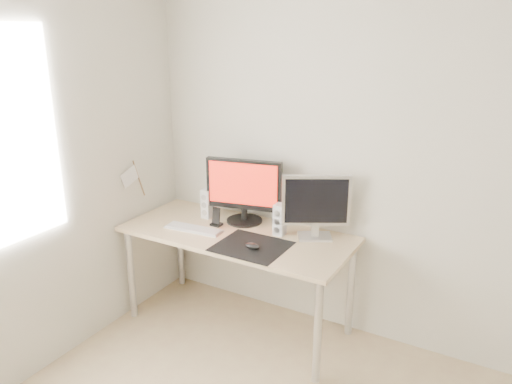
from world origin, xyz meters
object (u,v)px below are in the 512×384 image
at_px(speaker_right, 280,220).
at_px(keyboard, 194,229).
at_px(desk, 237,243).
at_px(phone_dock, 216,220).
at_px(mouse, 252,246).
at_px(main_monitor, 244,189).
at_px(speaker_left, 207,204).
at_px(second_monitor, 316,204).

height_order(speaker_right, keyboard, speaker_right).
height_order(desk, keyboard, keyboard).
relative_size(desk, phone_dock, 11.79).
distance_m(mouse, main_monitor, 0.52).
bearing_deg(main_monitor, speaker_left, -169.22).
distance_m(main_monitor, speaker_left, 0.32).
xyz_separation_m(desk, second_monitor, (0.50, 0.18, 0.32)).
distance_m(mouse, speaker_right, 0.31).
height_order(mouse, main_monitor, main_monitor).
height_order(desk, second_monitor, second_monitor).
bearing_deg(speaker_right, phone_dock, -170.52).
bearing_deg(desk, speaker_left, 158.56).
relative_size(speaker_left, speaker_right, 1.00).
height_order(main_monitor, second_monitor, main_monitor).
height_order(mouse, speaker_left, speaker_left).
distance_m(mouse, phone_dock, 0.47).
distance_m(second_monitor, keyboard, 0.87).
distance_m(speaker_left, keyboard, 0.27).
height_order(second_monitor, speaker_right, second_monitor).
xyz_separation_m(desk, main_monitor, (-0.05, 0.19, 0.33)).
height_order(desk, speaker_left, speaker_left).
distance_m(mouse, speaker_left, 0.65).
xyz_separation_m(mouse, phone_dock, (-0.42, 0.22, 0.02)).
xyz_separation_m(main_monitor, speaker_left, (-0.28, -0.05, -0.15)).
bearing_deg(speaker_left, main_monitor, 10.78).
height_order(desk, phone_dock, phone_dock).
height_order(second_monitor, keyboard, second_monitor).
bearing_deg(mouse, speaker_right, 80.90).
distance_m(keyboard, phone_dock, 0.18).
bearing_deg(speaker_left, phone_dock, -34.40).
distance_m(main_monitor, second_monitor, 0.56).
bearing_deg(keyboard, main_monitor, 52.37).
relative_size(main_monitor, second_monitor, 1.26).
bearing_deg(desk, speaker_right, 22.02).
bearing_deg(phone_dock, mouse, -27.36).
distance_m(main_monitor, keyboard, 0.45).
bearing_deg(main_monitor, desk, -73.83).
bearing_deg(second_monitor, mouse, -127.25).
xyz_separation_m(speaker_right, keyboard, (-0.56, -0.22, -0.10)).
distance_m(mouse, keyboard, 0.52).
bearing_deg(second_monitor, keyboard, -159.63).
xyz_separation_m(main_monitor, keyboard, (-0.23, -0.30, -0.25)).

